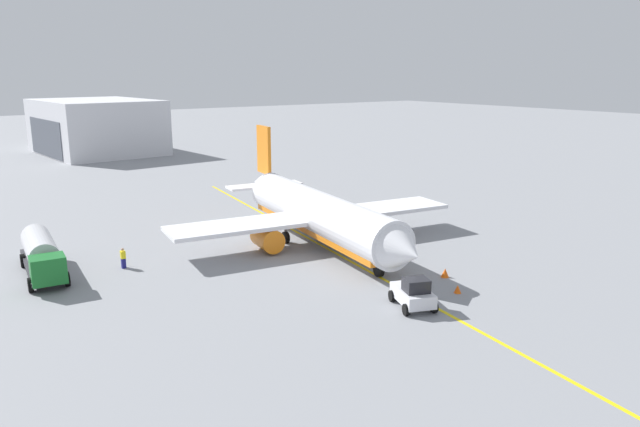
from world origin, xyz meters
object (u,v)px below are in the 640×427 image
fuel_tanker (42,254)px  pushback_tug (413,293)px  airplane (318,215)px  safety_cone_wingtip (458,289)px  refueling_worker (123,258)px  safety_cone_nose (445,273)px

fuel_tanker → pushback_tug: size_ratio=2.64×
airplane → safety_cone_wingtip: 16.65m
refueling_worker → pushback_tug: bearing=34.3°
safety_cone_nose → airplane: bearing=-168.3°
fuel_tanker → refueling_worker: bearing=70.4°
pushback_tug → safety_cone_wingtip: bearing=91.6°
fuel_tanker → safety_cone_wingtip: bearing=47.6°
fuel_tanker → refueling_worker: size_ratio=6.30×
safety_cone_nose → pushback_tug: bearing=-64.3°
refueling_worker → safety_cone_wingtip: bearing=42.5°
airplane → refueling_worker: (-3.35, -17.17, -1.99)m
airplane → safety_cone_nose: 13.98m
airplane → safety_cone_nose: (13.48, 2.79, -2.45)m
safety_cone_nose → safety_cone_wingtip: size_ratio=1.17×
fuel_tanker → pushback_tug: fuel_tanker is taller
safety_cone_nose → refueling_worker: bearing=-130.1°
safety_cone_wingtip → fuel_tanker: bearing=-132.4°
fuel_tanker → refueling_worker: fuel_tanker is taller
pushback_tug → safety_cone_wingtip: pushback_tug is taller
fuel_tanker → refueling_worker: (2.03, 5.73, -0.91)m
airplane → safety_cone_nose: bearing=11.7°
airplane → fuel_tanker: 23.55m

